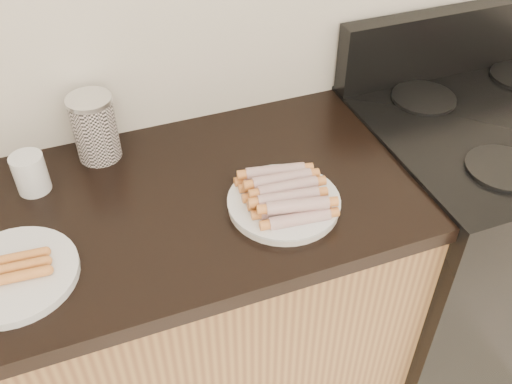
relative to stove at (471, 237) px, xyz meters
name	(u,v)px	position (x,y,z in m)	size (l,w,h in m)	color
stove	(471,237)	(0.00, 0.00, 0.00)	(0.76, 0.65, 0.91)	black
stove_panel	(457,40)	(0.00, 0.28, 0.55)	(0.76, 0.06, 0.20)	black
burner_near_left	(503,168)	(-0.17, -0.17, 0.46)	(0.18, 0.18, 0.01)	black
burner_far_left	(424,98)	(-0.17, 0.17, 0.46)	(0.18, 0.18, 0.01)	black
main_plate	(284,204)	(-0.71, -0.09, 0.45)	(0.25, 0.25, 0.02)	silver
side_plate	(14,275)	(-1.29, -0.10, 0.45)	(0.26, 0.26, 0.02)	white
hotdog_pile	(284,193)	(-0.71, -0.09, 0.49)	(0.14, 0.20, 0.05)	maroon
plain_sausages	(11,268)	(-1.29, -0.10, 0.47)	(0.14, 0.08, 0.02)	#BB7D43
canister	(95,128)	(-1.06, 0.24, 0.53)	(0.11, 0.11, 0.17)	white
mug	(30,173)	(-1.23, 0.17, 0.49)	(0.08, 0.08, 0.09)	white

